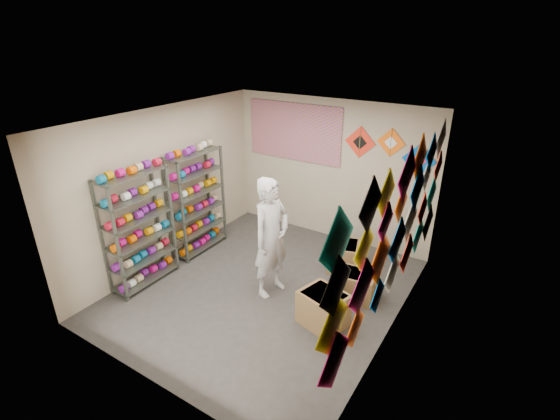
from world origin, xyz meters
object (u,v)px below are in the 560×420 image
Objects in this scene: carton_c at (343,256)px; carton_a at (323,309)px; shelf_rack_front at (139,230)px; carton_b at (357,286)px; shelf_rack_back at (197,202)px; shopkeeper at (271,238)px.

carton_a is at bearing -93.78° from carton_c.
carton_a is 1.11× the size of carton_c.
carton_b is at bearing 24.51° from shelf_rack_front.
shelf_rack_front is 1.00× the size of shelf_rack_back.
carton_c is (2.58, 0.79, -0.71)m from shelf_rack_back.
carton_a is 1.14× the size of carton_b.
shopkeeper is 1.56m from carton_c.
carton_c is at bearing 121.31° from carton_b.
shopkeeper reaches higher than carton_a.
shelf_rack_front is 3.47× the size of carton_c.
shelf_rack_back is at bearing -178.44° from carton_a.
carton_c is (-0.53, 0.68, 0.02)m from carton_b.
carton_a is 0.83m from carton_b.
carton_b is at bearing 93.41° from carton_a.
shelf_rack_back is 3.13× the size of carton_a.
shopkeeper is at bearing 179.88° from carton_a.
shopkeeper is 1.29m from carton_a.
shelf_rack_front is 3.40m from carton_c.
shelf_rack_back is at bearing 90.00° from shelf_rack_front.
carton_c is at bearing 118.57° from carton_a.
shelf_rack_back is 3.55× the size of carton_b.
carton_a is (1.04, -0.28, -0.70)m from shopkeeper.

